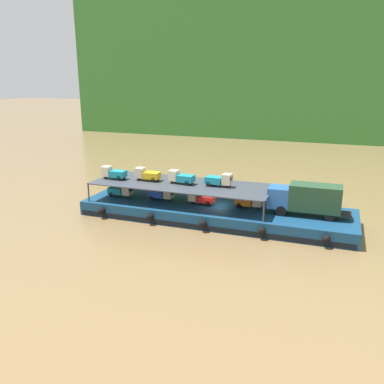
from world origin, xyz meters
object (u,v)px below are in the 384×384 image
object	(u,v)px
mini_truck_lower_aft	(162,193)
covered_lorry	(307,198)
cargo_barge	(215,212)
mini_truck_lower_fore	(249,201)
mini_truck_upper_mid	(147,174)
mini_truck_upper_bow	(219,180)
mini_truck_upper_fore	(181,177)
mini_truck_upper_stern	(113,173)
mini_truck_lower_stern	(121,190)
mini_truck_lower_mid	(201,198)

from	to	relation	value
mini_truck_lower_aft	covered_lorry	bearing A→B (deg)	-0.03
cargo_barge	mini_truck_lower_fore	distance (m)	3.81
mini_truck_upper_mid	mini_truck_upper_bow	xyz separation A→B (m)	(8.08, 0.34, 0.00)
covered_lorry	mini_truck_lower_fore	distance (m)	5.74
mini_truck_lower_aft	mini_truck_upper_fore	distance (m)	3.02
cargo_barge	mini_truck_upper_stern	bearing A→B (deg)	-177.02
mini_truck_lower_stern	mini_truck_upper_fore	world-z (taller)	mini_truck_upper_fore
covered_lorry	mini_truck_lower_aft	distance (m)	15.27
cargo_barge	mini_truck_lower_aft	size ratio (longest dim) A/B	10.14
mini_truck_lower_fore	mini_truck_upper_mid	distance (m)	11.49
covered_lorry	mini_truck_upper_mid	size ratio (longest dim) A/B	2.85
mini_truck_upper_stern	mini_truck_upper_mid	world-z (taller)	same
mini_truck_upper_fore	covered_lorry	bearing A→B (deg)	-0.03
mini_truck_upper_fore	mini_truck_upper_mid	bearing A→B (deg)	-179.91
covered_lorry	mini_truck_upper_stern	world-z (taller)	mini_truck_upper_stern
mini_truck_upper_fore	mini_truck_upper_stern	bearing A→B (deg)	-175.26
mini_truck_upper_bow	mini_truck_upper_stern	bearing A→B (deg)	-175.31
cargo_barge	mini_truck_upper_fore	size ratio (longest dim) A/B	10.10
cargo_barge	mini_truck_upper_stern	distance (m)	12.15
cargo_barge	mini_truck_upper_mid	size ratio (longest dim) A/B	10.21
mini_truck_upper_stern	mini_truck_upper_mid	distance (m)	3.87
mini_truck_upper_mid	mini_truck_upper_bow	world-z (taller)	same
mini_truck_lower_fore	mini_truck_upper_fore	bearing A→B (deg)	-176.38
covered_lorry	cargo_barge	bearing A→B (deg)	-179.80
covered_lorry	mini_truck_lower_mid	size ratio (longest dim) A/B	2.84
covered_lorry	mini_truck_lower_stern	distance (m)	20.06
mini_truck_lower_stern	mini_truck_lower_aft	xyz separation A→B (m)	(4.79, 0.45, 0.00)
mini_truck_lower_stern	mini_truck_upper_mid	xyz separation A→B (m)	(3.10, 0.45, 2.00)
covered_lorry	mini_truck_upper_fore	world-z (taller)	mini_truck_upper_fore
mini_truck_lower_mid	mini_truck_upper_fore	world-z (taller)	mini_truck_upper_fore
mini_truck_lower_stern	mini_truck_upper_mid	distance (m)	3.71
mini_truck_lower_fore	cargo_barge	bearing A→B (deg)	-171.79
mini_truck_upper_mid	mini_truck_lower_aft	bearing A→B (deg)	0.20
mini_truck_lower_aft	mini_truck_lower_fore	bearing A→B (deg)	2.77
mini_truck_upper_stern	mini_truck_upper_fore	xyz separation A→B (m)	(7.79, 0.65, 0.00)
mini_truck_upper_fore	mini_truck_upper_bow	xyz separation A→B (m)	(4.11, 0.33, 0.00)
cargo_barge	mini_truck_upper_bow	bearing A→B (deg)	54.37
mini_truck_lower_stern	mini_truck_upper_mid	bearing A→B (deg)	8.20
mini_truck_lower_mid	mini_truck_upper_bow	size ratio (longest dim) A/B	1.00
mini_truck_upper_fore	mini_truck_lower_mid	bearing A→B (deg)	-0.82
mini_truck_upper_mid	mini_truck_upper_bow	bearing A→B (deg)	2.39
mini_truck_lower_aft	mini_truck_lower_mid	xyz separation A→B (m)	(4.53, -0.03, 0.00)
covered_lorry	mini_truck_lower_fore	world-z (taller)	covered_lorry
mini_truck_lower_fore	mini_truck_upper_bow	distance (m)	3.80
mini_truck_lower_aft	mini_truck_lower_mid	bearing A→B (deg)	-0.41
mini_truck_upper_stern	mini_truck_upper_fore	distance (m)	7.82
cargo_barge	mini_truck_lower_aft	bearing A→B (deg)	179.63
mini_truck_lower_fore	mini_truck_lower_aft	bearing A→B (deg)	-177.23
mini_truck_lower_stern	mini_truck_lower_mid	bearing A→B (deg)	2.57
mini_truck_lower_fore	mini_truck_upper_stern	xyz separation A→B (m)	(-15.12, -1.11, 2.00)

